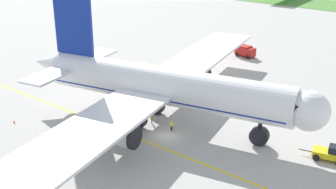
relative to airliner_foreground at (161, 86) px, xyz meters
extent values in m
plane|color=#ADAAA5|center=(3.26, -2.92, -6.30)|extent=(600.00, 600.00, 0.00)
cube|color=yellow|center=(3.26, -6.10, -6.29)|extent=(280.00, 0.36, 0.01)
cylinder|color=white|center=(0.61, 0.13, 0.18)|extent=(39.66, 14.00, 5.76)
cube|color=navy|center=(0.61, 0.13, -0.83)|extent=(38.03, 13.22, 0.69)
sphere|color=white|center=(21.38, 4.66, 0.18)|extent=(5.47, 5.47, 5.47)
cone|color=white|center=(-21.14, -4.61, 0.61)|extent=(7.23, 6.13, 4.89)
cube|color=navy|center=(-15.53, -3.39, 7.66)|extent=(7.04, 2.07, 9.21)
cube|color=white|center=(-17.52, 2.07, 1.04)|extent=(6.19, 9.92, 0.40)
cube|color=white|center=(-15.07, -9.18, 1.04)|extent=(6.19, 9.92, 0.40)
cube|color=white|center=(-5.69, 19.82, -0.54)|extent=(16.00, 36.44, 0.46)
cube|color=white|center=(3.08, -20.39, -0.54)|extent=(16.00, 36.44, 0.46)
cylinder|color=#B7BABF|center=(-2.84, 12.29, -2.28)|extent=(6.02, 4.26, 3.17)
cylinder|color=black|center=(-0.17, 12.87, -2.28)|extent=(1.17, 3.35, 3.32)
cylinder|color=#B7BABF|center=(2.53, -12.36, -2.28)|extent=(6.02, 4.26, 3.17)
cylinder|color=black|center=(5.20, -11.78, -2.28)|extent=(1.17, 3.35, 3.32)
cylinder|color=black|center=(15.22, 3.32, -3.81)|extent=(0.60, 0.60, 2.23)
cylinder|color=black|center=(15.22, 3.32, -4.93)|extent=(2.93, 1.78, 2.73)
cylinder|color=black|center=(-3.10, 2.41, -3.81)|extent=(0.60, 0.60, 2.23)
cylinder|color=black|center=(-3.10, 2.41, -4.93)|extent=(2.93, 1.78, 2.73)
cylinder|color=black|center=(-1.82, -3.49, -3.81)|extent=(0.60, 0.60, 2.23)
cylinder|color=black|center=(-1.82, -3.49, -4.93)|extent=(2.93, 1.78, 2.73)
cube|color=black|center=(20.54, 4.48, 0.90)|extent=(2.89, 4.65, 1.04)
sphere|color=black|center=(-14.59, -0.30, 0.70)|extent=(0.40, 0.40, 0.40)
sphere|color=black|center=(-12.35, 0.19, 0.70)|extent=(0.40, 0.40, 0.40)
sphere|color=black|center=(-10.10, 0.68, 0.70)|extent=(0.40, 0.40, 0.40)
sphere|color=black|center=(-7.85, 1.17, 0.70)|extent=(0.40, 0.40, 0.40)
sphere|color=black|center=(-5.60, 1.66, 0.70)|extent=(0.40, 0.40, 0.40)
sphere|color=black|center=(-3.36, 2.15, 0.70)|extent=(0.40, 0.40, 0.40)
sphere|color=black|center=(-1.11, 2.64, 0.70)|extent=(0.40, 0.40, 0.40)
sphere|color=black|center=(1.14, 3.13, 0.70)|extent=(0.40, 0.40, 0.40)
sphere|color=black|center=(3.38, 3.62, 0.70)|extent=(0.40, 0.40, 0.40)
sphere|color=black|center=(5.63, 4.11, 0.70)|extent=(0.40, 0.40, 0.40)
sphere|color=black|center=(7.88, 4.60, 0.70)|extent=(0.40, 0.40, 0.40)
sphere|color=black|center=(10.13, 5.09, 0.70)|extent=(0.40, 0.40, 0.40)
sphere|color=black|center=(12.37, 5.58, 0.70)|extent=(0.40, 0.40, 0.40)
sphere|color=black|center=(14.62, 6.07, 0.70)|extent=(0.40, 0.40, 0.40)
cube|color=yellow|center=(24.51, 5.34, -5.45)|extent=(4.51, 2.94, 0.78)
cube|color=black|center=(25.11, 5.47, -4.61)|extent=(1.80, 1.88, 0.90)
cylinder|color=black|center=(21.60, 4.71, -5.70)|extent=(1.78, 0.50, 0.12)
cylinder|color=black|center=(23.31, 4.00, -5.85)|extent=(0.95, 0.53, 0.90)
cylinder|color=black|center=(22.86, 6.06, -5.85)|extent=(0.95, 0.53, 0.90)
cylinder|color=black|center=(-1.31, -0.83, -5.89)|extent=(0.12, 0.12, 0.82)
cylinder|color=orange|center=(-1.21, -0.92, -5.22)|extent=(0.10, 0.10, 0.52)
cylinder|color=black|center=(-1.46, -0.70, -5.89)|extent=(0.12, 0.12, 0.82)
cylinder|color=orange|center=(-1.57, -0.61, -5.22)|extent=(0.10, 0.10, 0.52)
cube|color=orange|center=(-1.39, -0.76, -5.19)|extent=(0.48, 0.46, 0.58)
sphere|color=brown|center=(-1.39, -0.76, -4.78)|extent=(0.22, 0.22, 0.22)
cylinder|color=black|center=(2.78, -1.13, -5.86)|extent=(0.13, 0.13, 0.87)
cylinder|color=#BFE519|center=(2.78, -1.28, -5.15)|extent=(0.10, 0.10, 0.55)
cylinder|color=black|center=(2.79, -0.92, -5.86)|extent=(0.13, 0.13, 0.87)
cylinder|color=#BFE519|center=(2.79, -0.77, -5.15)|extent=(0.10, 0.10, 0.55)
cube|color=#BFE519|center=(2.78, -1.02, -5.12)|extent=(0.26, 0.46, 0.62)
sphere|color=tan|center=(2.78, -1.02, -4.68)|extent=(0.24, 0.24, 0.24)
cube|color=#F2590C|center=(-18.46, -14.36, -6.28)|extent=(0.36, 0.36, 0.03)
cone|color=#F2590C|center=(-18.46, -14.36, -5.99)|extent=(0.28, 0.28, 0.55)
cylinder|color=white|center=(-18.46, -14.36, -5.96)|extent=(0.17, 0.17, 0.06)
cube|color=#B21E19|center=(-8.47, 40.84, -4.76)|extent=(3.89, 2.75, 2.17)
cube|color=#B21E19|center=(-6.21, 40.48, -4.91)|extent=(1.71, 2.32, 1.87)
cube|color=#263347|center=(-5.57, 40.38, -4.53)|extent=(0.37, 1.86, 0.82)
cylinder|color=black|center=(-6.03, 41.58, -5.85)|extent=(0.94, 0.44, 0.90)
cylinder|color=black|center=(-6.38, 39.38, -5.85)|extent=(0.94, 0.44, 0.90)
cylinder|color=black|center=(-9.18, 42.08, -5.85)|extent=(0.94, 0.44, 0.90)
cylinder|color=black|center=(-9.53, 39.88, -5.85)|extent=(0.94, 0.44, 0.90)
camera|label=1|loc=(39.12, -47.41, 23.12)|focal=46.06mm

